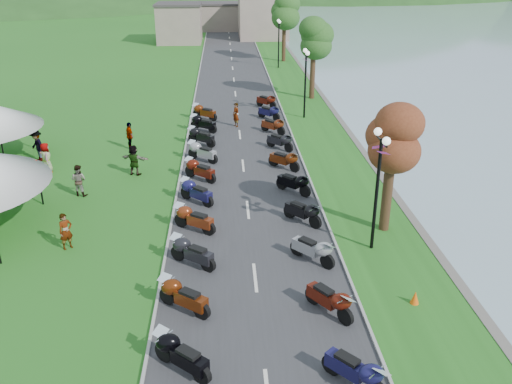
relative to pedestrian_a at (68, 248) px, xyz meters
name	(u,v)px	position (x,y,z in m)	size (l,w,h in m)	color
road	(237,112)	(7.69, 21.25, 0.01)	(7.00, 120.00, 0.02)	#37373A
far_building	(216,18)	(5.69, 66.25, 2.50)	(18.00, 16.00, 5.00)	gray
moto_row_left	(189,274)	(5.23, -3.22, 0.55)	(2.60, 47.04, 1.10)	#331411
moto_row_right	(296,197)	(10.05, 3.47, 0.55)	(2.60, 40.19, 1.10)	#331411
tree_lakeside	(391,158)	(13.67, 0.90, 3.37)	(2.43, 2.43, 6.75)	#316724
pedestrian_a	(68,248)	(0.00, 0.00, 0.00)	(0.58, 0.42, 1.59)	slate
pedestrian_b	(81,195)	(-0.78, 5.55, 0.00)	(0.80, 0.44, 1.65)	slate
pedestrian_c	(40,161)	(-4.44, 10.82, 0.00)	(1.24, 0.51, 1.92)	slate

